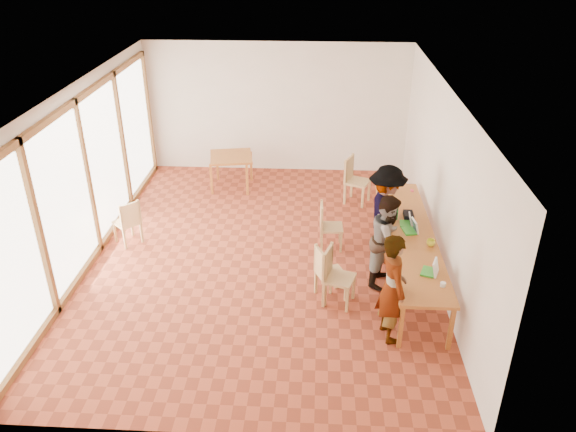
% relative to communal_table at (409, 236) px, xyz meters
% --- Properties ---
extents(ground, '(8.00, 8.00, 0.00)m').
position_rel_communal_table_xyz_m(ground, '(-2.50, 0.41, -0.70)').
color(ground, '#A74428').
rests_on(ground, ground).
extents(wall_back, '(6.00, 0.10, 3.00)m').
position_rel_communal_table_xyz_m(wall_back, '(-2.50, 4.41, 0.80)').
color(wall_back, white).
rests_on(wall_back, ground).
extents(wall_front, '(6.00, 0.10, 3.00)m').
position_rel_communal_table_xyz_m(wall_front, '(-2.50, -3.59, 0.80)').
color(wall_front, white).
rests_on(wall_front, ground).
extents(wall_right, '(0.10, 8.00, 3.00)m').
position_rel_communal_table_xyz_m(wall_right, '(0.50, 0.41, 0.80)').
color(wall_right, white).
rests_on(wall_right, ground).
extents(window_wall, '(0.10, 8.00, 3.00)m').
position_rel_communal_table_xyz_m(window_wall, '(-5.46, 0.41, 0.80)').
color(window_wall, white).
rests_on(window_wall, ground).
extents(ceiling, '(6.00, 8.00, 0.04)m').
position_rel_communal_table_xyz_m(ceiling, '(-2.50, 0.41, 2.32)').
color(ceiling, white).
rests_on(ceiling, wall_back).
extents(communal_table, '(0.80, 4.00, 0.75)m').
position_rel_communal_table_xyz_m(communal_table, '(0.00, 0.00, 0.00)').
color(communal_table, '#AE6D26').
rests_on(communal_table, ground).
extents(side_table, '(0.90, 0.90, 0.75)m').
position_rel_communal_table_xyz_m(side_table, '(-3.44, 3.29, -0.03)').
color(side_table, '#AE6D26').
rests_on(side_table, ground).
extents(chair_near, '(0.55, 0.55, 0.50)m').
position_rel_communal_table_xyz_m(chair_near, '(-1.26, -0.91, -0.13)').
color(chair_near, '#E1B570').
rests_on(chair_near, ground).
extents(chair_mid, '(0.55, 0.55, 0.48)m').
position_rel_communal_table_xyz_m(chair_mid, '(-1.37, -0.83, -0.15)').
color(chair_mid, '#E1B570').
rests_on(chair_mid, ground).
extents(chair_far, '(0.41, 0.41, 0.46)m').
position_rel_communal_table_xyz_m(chair_far, '(-1.35, 0.75, -0.17)').
color(chair_far, '#E1B570').
rests_on(chair_far, ground).
extents(chair_empty, '(0.61, 0.61, 0.53)m').
position_rel_communal_table_xyz_m(chair_empty, '(-0.79, 2.70, -0.09)').
color(chair_empty, '#E1B570').
rests_on(chair_empty, ground).
extents(chair_spare, '(0.57, 0.57, 0.46)m').
position_rel_communal_table_xyz_m(chair_spare, '(-4.93, 0.67, -0.17)').
color(chair_spare, '#E1B570').
rests_on(chair_spare, ground).
extents(person_near, '(0.53, 0.68, 1.65)m').
position_rel_communal_table_xyz_m(person_near, '(-0.47, -1.69, 0.12)').
color(person_near, gray).
rests_on(person_near, ground).
extents(person_mid, '(0.82, 0.92, 1.56)m').
position_rel_communal_table_xyz_m(person_mid, '(-0.38, -0.30, 0.07)').
color(person_mid, gray).
rests_on(person_mid, ground).
extents(person_far, '(0.70, 1.15, 1.72)m').
position_rel_communal_table_xyz_m(person_far, '(-0.35, 0.48, 0.16)').
color(person_far, gray).
rests_on(person_far, ground).
extents(laptop_near, '(0.30, 0.32, 0.22)m').
position_rel_communal_table_xyz_m(laptop_near, '(0.16, -1.18, 0.11)').
color(laptop_near, green).
rests_on(laptop_near, communal_table).
extents(laptop_mid, '(0.27, 0.29, 0.22)m').
position_rel_communal_table_xyz_m(laptop_mid, '(0.04, 0.06, 0.11)').
color(laptop_mid, green).
rests_on(laptop_mid, communal_table).
extents(laptop_far, '(0.22, 0.25, 0.20)m').
position_rel_communal_table_xyz_m(laptop_far, '(0.00, 0.30, 0.10)').
color(laptop_far, green).
rests_on(laptop_far, communal_table).
extents(yellow_mug, '(0.14, 0.14, 0.11)m').
position_rel_communal_table_xyz_m(yellow_mug, '(0.28, -0.39, 0.10)').
color(yellow_mug, '#F2F633').
rests_on(yellow_mug, communal_table).
extents(green_bottle, '(0.07, 0.07, 0.28)m').
position_rel_communal_table_xyz_m(green_bottle, '(-0.17, 0.48, 0.19)').
color(green_bottle, '#247C35').
rests_on(green_bottle, communal_table).
extents(clear_glass, '(0.07, 0.07, 0.09)m').
position_rel_communal_table_xyz_m(clear_glass, '(-0.13, 1.52, 0.09)').
color(clear_glass, silver).
rests_on(clear_glass, communal_table).
extents(condiment_cup, '(0.08, 0.08, 0.06)m').
position_rel_communal_table_xyz_m(condiment_cup, '(0.26, -1.51, 0.08)').
color(condiment_cup, white).
rests_on(condiment_cup, communal_table).
extents(pink_phone, '(0.05, 0.10, 0.01)m').
position_rel_communal_table_xyz_m(pink_phone, '(0.27, 1.67, 0.05)').
color(pink_phone, '#D22F4B').
rests_on(pink_phone, communal_table).
extents(black_pouch, '(0.16, 0.26, 0.09)m').
position_rel_communal_table_xyz_m(black_pouch, '(0.05, 0.56, 0.09)').
color(black_pouch, black).
rests_on(black_pouch, communal_table).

